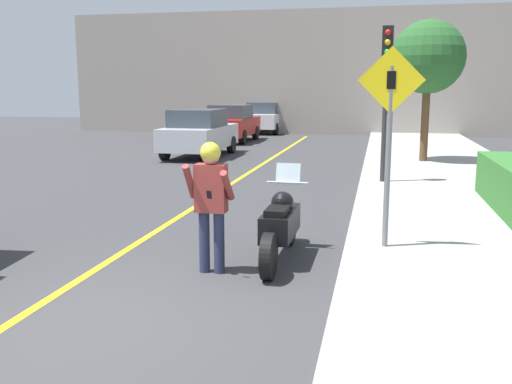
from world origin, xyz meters
The scene contains 12 objects.
ground_plane centered at (0.00, 0.00, 0.00)m, with size 80.00×80.00×0.00m, color #38383A.
sidewalk_curb centered at (4.80, 4.00, 0.08)m, with size 4.40×44.00×0.16m.
road_center_line centered at (-0.60, 6.00, 0.00)m, with size 0.12×36.00×0.01m.
building_backdrop centered at (0.00, 26.00, 3.24)m, with size 28.00×1.20×6.48m.
motorcycle centered at (1.73, 2.63, 0.50)m, with size 0.62×2.30×1.29m.
person_biker centered at (0.95, 1.89, 1.05)m, with size 0.59×0.47×1.71m.
crossing_sign centered at (3.16, 3.09, 1.83)m, with size 0.91×0.08×2.79m.
traffic_light centered at (3.14, 9.06, 2.71)m, with size 0.26×0.30×3.67m.
street_tree centered at (4.41, 13.51, 3.32)m, with size 2.23×2.23×4.30m.
parked_car_silver centered at (-3.23, 14.40, 0.86)m, with size 1.88×4.20×1.68m.
parked_car_red centered at (-3.60, 20.42, 0.86)m, with size 1.88×4.20×1.68m.
parked_car_white centered at (-3.16, 25.98, 0.86)m, with size 1.88×4.20×1.68m.
Camera 1 is at (3.03, -5.00, 2.36)m, focal length 40.00 mm.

